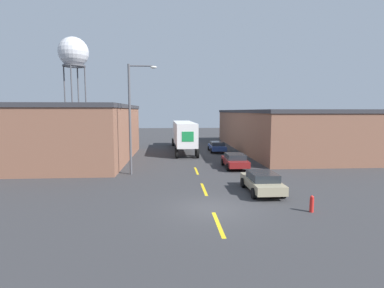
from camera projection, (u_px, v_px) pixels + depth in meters
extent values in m
plane|color=#333335|center=(212.00, 209.00, 16.74)|extent=(160.00, 160.00, 0.00)
cube|color=gold|center=(218.00, 224.00, 14.46)|extent=(0.20, 3.33, 0.01)
cube|color=gold|center=(204.00, 189.00, 20.90)|extent=(0.20, 3.33, 0.01)
cube|color=gold|center=(196.00, 171.00, 27.34)|extent=(0.20, 3.33, 0.01)
cube|color=brown|center=(73.00, 134.00, 33.08)|extent=(12.38, 18.53, 5.73)
cube|color=#333338|center=(72.00, 106.00, 32.74)|extent=(12.58, 18.73, 0.40)
cube|color=brown|center=(278.00, 131.00, 42.99)|extent=(12.21, 29.99, 5.20)
cube|color=#333338|center=(279.00, 111.00, 42.68)|extent=(12.41, 30.19, 0.40)
cube|color=silver|center=(180.00, 133.00, 47.50)|extent=(2.39, 3.01, 2.86)
cube|color=white|center=(184.00, 133.00, 39.59)|extent=(2.79, 12.38, 2.81)
cube|color=#198442|center=(188.00, 137.00, 33.49)|extent=(1.33, 0.07, 1.13)
cylinder|color=black|center=(188.00, 142.00, 48.14)|extent=(0.31, 1.08, 1.08)
cylinder|color=black|center=(173.00, 142.00, 47.91)|extent=(0.31, 1.08, 1.08)
cylinder|color=black|center=(189.00, 142.00, 46.97)|extent=(0.31, 1.08, 1.08)
cylinder|color=black|center=(173.00, 142.00, 46.74)|extent=(0.31, 1.08, 1.08)
cylinder|color=black|center=(196.00, 152.00, 36.02)|extent=(0.31, 1.08, 1.08)
cylinder|color=black|center=(176.00, 152.00, 35.79)|extent=(0.31, 1.08, 1.08)
cylinder|color=black|center=(198.00, 154.00, 34.64)|extent=(0.31, 1.08, 1.08)
cylinder|color=black|center=(177.00, 154.00, 34.40)|extent=(0.31, 1.08, 1.08)
cube|color=tan|center=(262.00, 183.00, 20.06)|extent=(1.89, 4.57, 0.56)
cube|color=#23282D|center=(263.00, 176.00, 19.86)|extent=(1.66, 2.37, 0.49)
cylinder|color=black|center=(269.00, 182.00, 21.55)|extent=(0.22, 0.68, 0.68)
cylinder|color=black|center=(243.00, 183.00, 21.43)|extent=(0.22, 0.68, 0.68)
cylinder|color=black|center=(283.00, 193.00, 18.75)|extent=(0.22, 0.68, 0.68)
cylinder|color=black|center=(254.00, 193.00, 18.62)|extent=(0.22, 0.68, 0.68)
cube|color=maroon|center=(235.00, 161.00, 28.68)|extent=(1.89, 4.57, 0.56)
cube|color=#23282D|center=(235.00, 156.00, 28.49)|extent=(1.66, 2.37, 0.49)
cylinder|color=black|center=(241.00, 162.00, 30.18)|extent=(0.22, 0.68, 0.68)
cylinder|color=black|center=(223.00, 162.00, 30.05)|extent=(0.22, 0.68, 0.68)
cylinder|color=black|center=(248.00, 167.00, 27.37)|extent=(0.22, 0.68, 0.68)
cylinder|color=black|center=(228.00, 167.00, 27.25)|extent=(0.22, 0.68, 0.68)
cube|color=navy|center=(217.00, 147.00, 39.94)|extent=(1.89, 4.57, 0.56)
cube|color=#23282D|center=(217.00, 143.00, 39.75)|extent=(1.66, 2.37, 0.49)
cylinder|color=black|center=(222.00, 148.00, 41.44)|extent=(0.22, 0.68, 0.68)
cylinder|color=black|center=(209.00, 148.00, 41.32)|extent=(0.22, 0.68, 0.68)
cylinder|color=black|center=(226.00, 151.00, 38.63)|extent=(0.22, 0.68, 0.68)
cylinder|color=black|center=(211.00, 151.00, 38.51)|extent=(0.22, 0.68, 0.68)
cylinder|color=#47474C|center=(86.00, 101.00, 63.97)|extent=(0.28, 0.28, 15.07)
cylinder|color=#47474C|center=(79.00, 101.00, 65.98)|extent=(0.28, 0.28, 15.07)
cylinder|color=#47474C|center=(65.00, 101.00, 63.68)|extent=(0.28, 0.28, 15.07)
cylinder|color=#47474C|center=(72.00, 101.00, 61.67)|extent=(0.28, 0.28, 15.07)
cylinder|color=#4C4C51|center=(74.00, 66.00, 63.02)|extent=(4.63, 4.63, 0.30)
sphere|color=silver|center=(73.00, 52.00, 62.71)|extent=(6.21, 6.21, 6.21)
cylinder|color=#4C4C51|center=(130.00, 120.00, 25.32)|extent=(0.20, 0.20, 9.33)
cylinder|color=#4C4C51|center=(141.00, 66.00, 24.90)|extent=(2.05, 0.11, 0.11)
ellipsoid|color=silver|center=(154.00, 67.00, 24.97)|extent=(0.56, 0.32, 0.22)
cylinder|color=red|center=(312.00, 205.00, 16.15)|extent=(0.22, 0.22, 0.76)
sphere|color=red|center=(312.00, 197.00, 16.10)|extent=(0.20, 0.20, 0.20)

